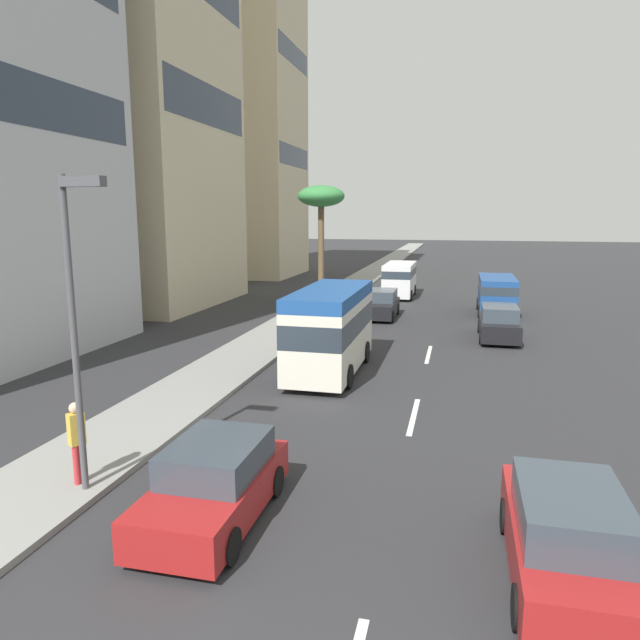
% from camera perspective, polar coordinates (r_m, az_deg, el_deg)
% --- Properties ---
extents(ground_plane, '(198.00, 198.00, 0.00)m').
position_cam_1_polar(ground_plane, '(34.53, 11.52, 0.43)').
color(ground_plane, '#2D2D30').
extents(sidewalk_right, '(162.00, 2.90, 0.15)m').
position_cam_1_polar(sidewalk_right, '(35.55, -0.48, 1.05)').
color(sidewalk_right, gray).
rests_on(sidewalk_right, ground_plane).
extents(lane_stripe_mid, '(3.20, 0.16, 0.01)m').
position_cam_1_polar(lane_stripe_mid, '(17.49, 9.18, -9.29)').
color(lane_stripe_mid, silver).
rests_on(lane_stripe_mid, ground_plane).
extents(lane_stripe_far, '(3.20, 0.16, 0.01)m').
position_cam_1_polar(lane_stripe_far, '(24.97, 10.62, -3.33)').
color(lane_stripe_far, silver).
rests_on(lane_stripe_far, ground_plane).
extents(minibus_lead, '(6.34, 2.28, 3.16)m').
position_cam_1_polar(minibus_lead, '(21.43, 1.05, -0.71)').
color(minibus_lead, silver).
rests_on(minibus_lead, ground_plane).
extents(car_second, '(4.24, 1.79, 1.66)m').
position_cam_1_polar(car_second, '(10.60, 23.06, -19.13)').
color(car_second, '#A51E1E').
rests_on(car_second, ground_plane).
extents(van_third, '(5.05, 2.15, 2.20)m').
position_cam_1_polar(van_third, '(35.72, 16.98, 2.57)').
color(van_third, '#1E478C').
rests_on(van_third, ground_plane).
extents(car_fourth, '(4.32, 1.82, 1.62)m').
position_cam_1_polar(car_fourth, '(28.61, 17.16, -0.31)').
color(car_fourth, black).
rests_on(car_fourth, ground_plane).
extents(car_fifth, '(4.02, 1.86, 1.54)m').
position_cam_1_polar(car_fifth, '(11.80, -10.30, -15.55)').
color(car_fifth, '#A51E1E').
rests_on(car_fifth, ground_plane).
extents(car_sixth, '(4.24, 1.87, 1.57)m').
position_cam_1_polar(car_sixth, '(33.30, 5.93, 1.52)').
color(car_sixth, black).
rests_on(car_sixth, ground_plane).
extents(van_seventh, '(5.18, 2.07, 2.40)m').
position_cam_1_polar(van_seventh, '(41.65, 7.83, 4.13)').
color(van_seventh, white).
rests_on(van_seventh, ground_plane).
extents(pedestrian_near_lamp, '(0.39, 0.35, 1.80)m').
position_cam_1_polar(pedestrian_near_lamp, '(13.62, -22.76, -10.66)').
color(pedestrian_near_lamp, red).
rests_on(pedestrian_near_lamp, sidewalk_right).
extents(palm_tree, '(2.93, 2.93, 7.43)m').
position_cam_1_polar(palm_tree, '(36.78, 0.11, 11.65)').
color(palm_tree, brown).
rests_on(palm_tree, sidewalk_right).
extents(street_lamp, '(0.24, 0.97, 6.46)m').
position_cam_1_polar(street_lamp, '(12.49, -22.83, 1.78)').
color(street_lamp, '#4C4C51').
rests_on(street_lamp, sidewalk_right).
extents(office_tower_far, '(10.02, 12.71, 36.81)m').
position_cam_1_polar(office_tower_far, '(58.86, -9.02, 22.60)').
color(office_tower_far, beige).
rests_on(office_tower_far, ground_plane).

